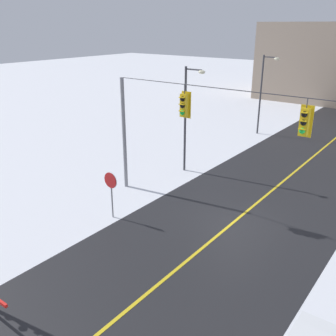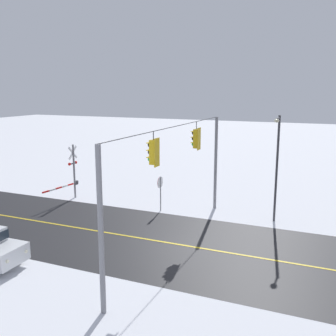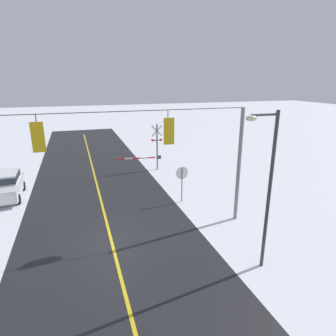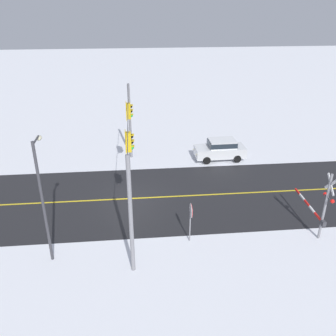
% 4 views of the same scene
% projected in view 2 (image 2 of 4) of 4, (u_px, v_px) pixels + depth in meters
% --- Properties ---
extents(ground_plane, '(160.00, 160.00, 0.00)m').
position_uv_depth(ground_plane, '(176.00, 244.00, 20.67)').
color(ground_plane, white).
extents(road_asphalt, '(9.00, 80.00, 0.01)m').
position_uv_depth(road_asphalt, '(295.00, 264.00, 18.34)').
color(road_asphalt, black).
rests_on(road_asphalt, ground).
extents(lane_centre_line, '(0.14, 72.00, 0.01)m').
position_uv_depth(lane_centre_line, '(295.00, 264.00, 18.34)').
color(lane_centre_line, gold).
rests_on(lane_centre_line, ground).
extents(signal_span, '(14.20, 0.47, 6.22)m').
position_uv_depth(signal_span, '(177.00, 169.00, 19.94)').
color(signal_span, gray).
rests_on(signal_span, ground).
extents(stop_sign, '(0.80, 0.09, 2.35)m').
position_uv_depth(stop_sign, '(160.00, 186.00, 26.01)').
color(stop_sign, gray).
rests_on(stop_sign, ground).
extents(railroad_crossing, '(4.01, 0.31, 4.00)m').
position_uv_depth(railroad_crossing, '(72.00, 172.00, 28.91)').
color(railroad_crossing, gray).
rests_on(railroad_crossing, ground).
extents(streetlamp_near, '(1.39, 0.28, 6.50)m').
position_uv_depth(streetlamp_near, '(277.00, 159.00, 23.31)').
color(streetlamp_near, '#38383D').
rests_on(streetlamp_near, ground).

